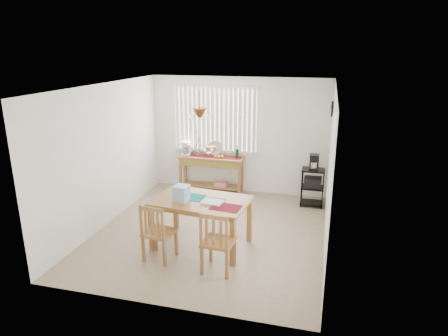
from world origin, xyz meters
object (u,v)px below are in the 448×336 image
(sideboard, at_px, (211,166))
(dining_table, at_px, (201,205))
(chair_left, at_px, (158,233))
(wire_cart, at_px, (313,184))
(chair_right, at_px, (217,242))
(cart_items, at_px, (314,162))

(sideboard, distance_m, dining_table, 2.63)
(chair_left, bearing_deg, wire_cart, 52.71)
(wire_cart, height_order, chair_right, chair_right)
(wire_cart, relative_size, dining_table, 0.49)
(wire_cart, relative_size, cart_items, 2.43)
(wire_cart, bearing_deg, chair_right, -112.21)
(wire_cart, bearing_deg, dining_table, -126.79)
(sideboard, distance_m, chair_right, 3.46)
(dining_table, relative_size, chair_left, 1.72)
(cart_items, xyz_separation_m, chair_right, (-1.23, -3.01, -0.47))
(chair_left, xyz_separation_m, chair_right, (0.98, -0.10, 0.02))
(wire_cart, xyz_separation_m, dining_table, (-1.70, -2.28, 0.25))
(cart_items, relative_size, dining_table, 0.20)
(chair_left, bearing_deg, sideboard, 91.24)
(chair_left, bearing_deg, chair_right, -5.83)
(cart_items, height_order, chair_left, cart_items)
(sideboard, relative_size, wire_cart, 1.85)
(chair_right, bearing_deg, wire_cart, 67.79)
(cart_items, relative_size, chair_left, 0.35)
(chair_right, bearing_deg, cart_items, 67.84)
(sideboard, relative_size, chair_right, 1.50)
(sideboard, relative_size, chair_left, 1.55)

